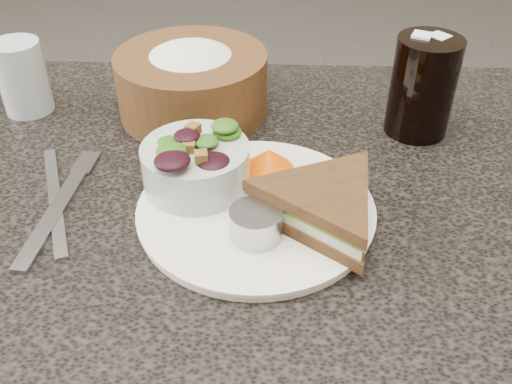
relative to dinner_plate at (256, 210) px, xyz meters
The scene contains 10 objects.
dinner_plate is the anchor object (origin of this frame).
sandwich 0.08m from the dinner_plate, 18.55° to the right, with size 0.17×0.17×0.04m, color #4B2F19, non-canonical shape.
salad_bowl 0.09m from the dinner_plate, 151.22° to the left, with size 0.12×0.12×0.07m, color #AAB8B1, non-canonical shape.
dressing_ramekin 0.05m from the dinner_plate, 88.18° to the right, with size 0.05×0.05×0.03m, color #9B9FAB.
orange_wedge 0.07m from the dinner_plate, 79.58° to the left, with size 0.06×0.06×0.03m, color #FF5802.
fork 0.22m from the dinner_plate, behind, with size 0.02×0.18×0.00m, color #90939A.
knife 0.23m from the dinner_plate, behind, with size 0.01×0.20×0.00m, color #A6A8B0.
bread_basket 0.24m from the dinner_plate, 112.98° to the left, with size 0.20×0.20×0.11m, color brown, non-canonical shape.
cola_glass 0.28m from the dinner_plate, 41.63° to the left, with size 0.08×0.08×0.14m, color black, non-canonical shape.
water_glass 0.39m from the dinner_plate, 146.07° to the left, with size 0.07×0.07×0.10m, color #ACBAC3.
Camera 1 is at (0.08, -0.50, 1.15)m, focal length 40.00 mm.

